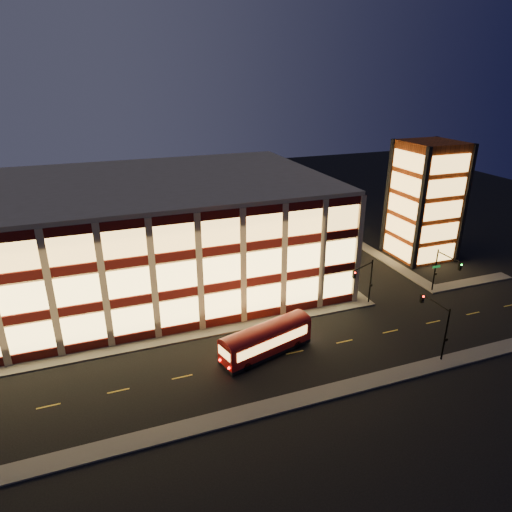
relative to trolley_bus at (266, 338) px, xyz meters
name	(u,v)px	position (x,y,z in m)	size (l,w,h in m)	color
ground	(189,341)	(-7.05, 5.21, -1.92)	(200.00, 200.00, 0.00)	black
sidewalk_office_south	(160,341)	(-10.05, 6.21, -1.85)	(54.00, 2.00, 0.15)	#514F4C
sidewalk_office_east	(308,258)	(15.95, 22.21, -1.85)	(2.00, 30.00, 0.15)	#514F4C
sidewalk_tower_south	(469,282)	(32.95, 6.21, -1.85)	(14.00, 2.00, 0.15)	#514F4C
sidewalk_tower_west	(368,249)	(26.95, 22.21, -1.85)	(2.00, 30.00, 0.15)	#514F4C
sidewalk_near	(222,419)	(-7.05, -7.79, -1.85)	(100.00, 2.00, 0.15)	#514F4C
office_building	(137,234)	(-9.96, 22.12, 5.33)	(50.45, 30.45, 14.50)	tan
stair_tower	(425,201)	(32.90, 17.16, 7.07)	(8.60, 8.60, 18.00)	#8C3814
traffic_signal_far	(365,277)	(15.16, 5.44, 2.19)	(3.79, 1.87, 6.00)	black
traffic_signal_right	(444,267)	(26.45, 4.58, 2.18)	(1.20, 4.37, 6.00)	black
traffic_signal_near	(437,318)	(16.45, -5.83, 2.21)	(0.32, 4.45, 6.00)	black
trolley_bus	(266,338)	(0.00, 0.00, 0.00)	(10.54, 5.31, 3.47)	#950A08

